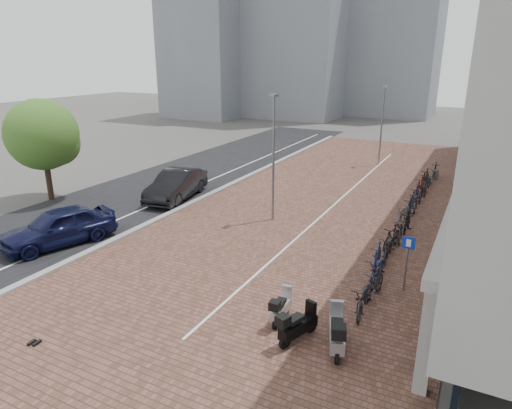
% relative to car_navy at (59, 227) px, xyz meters
% --- Properties ---
extents(ground, '(140.00, 140.00, 0.00)m').
position_rel_car_navy_xyz_m(ground, '(7.01, -0.39, -0.84)').
color(ground, '#474442').
rests_on(ground, ground).
extents(plaza_brick, '(14.50, 42.00, 0.04)m').
position_rel_car_navy_xyz_m(plaza_brick, '(9.01, 11.61, -0.83)').
color(plaza_brick, brown).
rests_on(plaza_brick, ground).
extents(street_asphalt, '(8.00, 50.00, 0.03)m').
position_rel_car_navy_xyz_m(street_asphalt, '(-1.99, 11.61, -0.83)').
color(street_asphalt, black).
rests_on(street_asphalt, ground).
extents(curb, '(0.35, 42.00, 0.14)m').
position_rel_car_navy_xyz_m(curb, '(1.91, 11.61, -0.77)').
color(curb, gray).
rests_on(curb, ground).
extents(lane_line, '(0.12, 44.00, 0.00)m').
position_rel_car_navy_xyz_m(lane_line, '(0.01, 11.61, -0.82)').
color(lane_line, white).
rests_on(lane_line, street_asphalt).
extents(parking_line, '(0.10, 30.00, 0.00)m').
position_rel_car_navy_xyz_m(parking_line, '(9.21, 11.61, -0.80)').
color(parking_line, white).
rests_on(parking_line, plaza_brick).
extents(bg_towers, '(33.00, 23.00, 32.00)m').
position_rel_car_navy_xyz_m(bg_towers, '(-7.33, 48.55, 13.12)').
color(bg_towers, gray).
rests_on(bg_towers, ground).
extents(car_navy, '(3.49, 5.31, 1.68)m').
position_rel_car_navy_xyz_m(car_navy, '(0.00, 0.00, 0.00)').
color(car_navy, black).
rests_on(car_navy, ground).
extents(car_dark, '(2.65, 5.39, 1.70)m').
position_rel_car_navy_xyz_m(car_dark, '(0.51, 7.93, 0.01)').
color(car_dark, black).
rests_on(car_dark, ground).
extents(shoes, '(0.39, 0.33, 0.09)m').
position_rel_car_navy_xyz_m(shoes, '(5.45, -5.58, -0.79)').
color(shoes, black).
rests_on(shoes, ground).
extents(scooter_front, '(0.57, 1.51, 1.02)m').
position_rel_car_navy_xyz_m(scooter_front, '(11.37, -1.05, -0.33)').
color(scooter_front, '#B3B3B8').
rests_on(scooter_front, ground).
extents(scooter_mid, '(1.02, 1.72, 1.13)m').
position_rel_car_navy_xyz_m(scooter_mid, '(12.25, -1.81, -0.28)').
color(scooter_mid, black).
rests_on(scooter_mid, ground).
extents(scooter_back, '(1.15, 1.91, 1.25)m').
position_rel_car_navy_xyz_m(scooter_back, '(13.39, -1.69, -0.21)').
color(scooter_back, '#9E9DA2').
rests_on(scooter_back, ground).
extents(parking_sign, '(0.44, 0.10, 2.12)m').
position_rel_car_navy_xyz_m(parking_sign, '(14.51, 2.71, 0.55)').
color(parking_sign, slate).
rests_on(parking_sign, ground).
extents(lamp_near, '(0.12, 0.12, 6.30)m').
position_rel_car_navy_xyz_m(lamp_near, '(7.14, 7.22, 2.31)').
color(lamp_near, slate).
rests_on(lamp_near, ground).
extents(lamp_far, '(0.12, 0.12, 5.92)m').
position_rel_car_navy_xyz_m(lamp_far, '(9.15, 22.21, 2.12)').
color(lamp_far, slate).
rests_on(lamp_far, ground).
extents(street_tree, '(4.03, 4.03, 5.86)m').
position_rel_car_navy_xyz_m(street_tree, '(-5.90, 4.50, 2.89)').
color(street_tree, '#382619').
rests_on(street_tree, ground).
extents(bike_row, '(1.30, 21.45, 1.05)m').
position_rel_car_navy_xyz_m(bike_row, '(13.42, 10.26, -0.32)').
color(bike_row, black).
rests_on(bike_row, ground).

